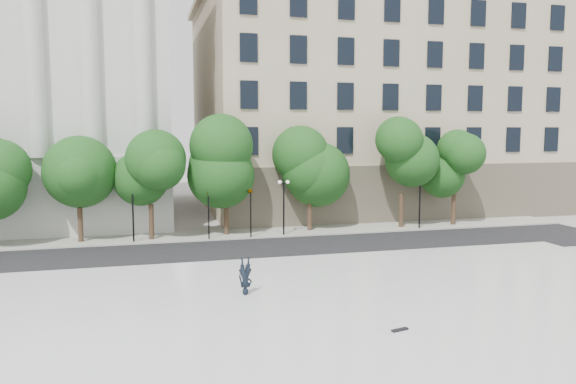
{
  "coord_description": "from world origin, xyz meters",
  "views": [
    {
      "loc": [
        -4.14,
        -17.82,
        8.0
      ],
      "look_at": [
        3.04,
        10.0,
        4.79
      ],
      "focal_mm": 35.0,
      "sensor_mm": 36.0,
      "label": 1
    }
  ],
  "objects_px": {
    "traffic_light_west": "(208,190)",
    "person_lying": "(246,289)",
    "traffic_light_east": "(251,190)",
    "skateboard": "(400,330)"
  },
  "relations": [
    {
      "from": "traffic_light_west",
      "to": "person_lying",
      "type": "bearing_deg",
      "value": -90.24
    },
    {
      "from": "traffic_light_east",
      "to": "skateboard",
      "type": "bearing_deg",
      "value": -85.54
    },
    {
      "from": "traffic_light_west",
      "to": "skateboard",
      "type": "distance_m",
      "value": 22.14
    },
    {
      "from": "skateboard",
      "to": "person_lying",
      "type": "bearing_deg",
      "value": 114.14
    },
    {
      "from": "traffic_light_west",
      "to": "skateboard",
      "type": "height_order",
      "value": "traffic_light_west"
    },
    {
      "from": "traffic_light_east",
      "to": "skateboard",
      "type": "relative_size",
      "value": 5.83
    },
    {
      "from": "person_lying",
      "to": "skateboard",
      "type": "xyz_separation_m",
      "value": [
        4.82,
        -6.06,
        -0.2
      ]
    },
    {
      "from": "person_lying",
      "to": "traffic_light_east",
      "type": "bearing_deg",
      "value": 74.38
    },
    {
      "from": "traffic_light_east",
      "to": "skateboard",
      "type": "distance_m",
      "value": 21.67
    },
    {
      "from": "traffic_light_west",
      "to": "traffic_light_east",
      "type": "distance_m",
      "value": 3.09
    }
  ]
}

